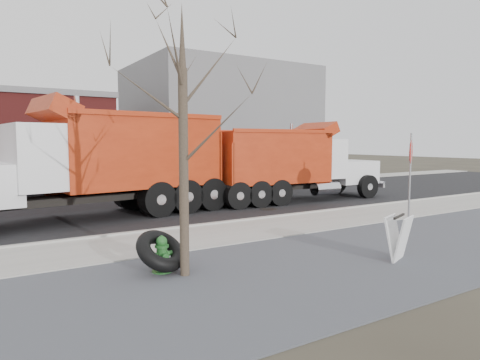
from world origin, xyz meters
TOP-DOWN VIEW (x-y plane):
  - ground at (0.00, 0.00)m, footprint 120.00×120.00m
  - gravel_verge at (0.00, -3.50)m, footprint 60.00×5.00m
  - sidewalk at (0.00, 0.25)m, footprint 60.00×2.50m
  - curb at (0.00, 1.55)m, footprint 60.00×0.15m
  - road at (0.00, 6.30)m, footprint 60.00×9.40m
  - far_sidewalk at (0.00, 12.00)m, footprint 60.00×2.00m
  - building_grey at (9.00, 18.00)m, footprint 12.00×10.00m
  - bare_tree at (-3.20, -2.60)m, footprint 3.20×3.20m
  - fire_hydrant at (-3.50, -2.17)m, footprint 0.42×0.41m
  - truck_tire at (-3.52, -2.15)m, footprint 1.35×1.33m
  - stop_sign at (5.64, -1.10)m, footprint 0.70×0.42m
  - sandwich_board at (1.23, -4.10)m, footprint 0.83×0.69m
  - dump_truck_red_a at (5.24, 4.70)m, footprint 8.56×2.70m
  - dump_truck_red_b at (-2.88, 4.82)m, footprint 9.67×3.90m

SIDE VIEW (x-z plane):
  - ground at x=0.00m, z-range 0.00..0.00m
  - road at x=0.00m, z-range 0.00..0.02m
  - gravel_verge at x=0.00m, z-range 0.00..0.03m
  - sidewalk at x=0.00m, z-range 0.00..0.06m
  - far_sidewalk at x=0.00m, z-range 0.00..0.06m
  - curb at x=0.00m, z-range 0.00..0.11m
  - fire_hydrant at x=-3.50m, z-range -0.03..0.73m
  - truck_tire at x=-3.52m, z-range 0.02..0.89m
  - sandwich_board at x=1.23m, z-range 0.03..1.03m
  - dump_truck_red_a at x=5.24m, z-range 0.03..3.47m
  - stop_sign at x=5.64m, z-range 0.52..3.43m
  - dump_truck_red_b at x=-2.88m, z-range 0.03..4.02m
  - bare_tree at x=-3.20m, z-range 0.70..5.90m
  - building_grey at x=9.00m, z-range 0.00..8.00m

